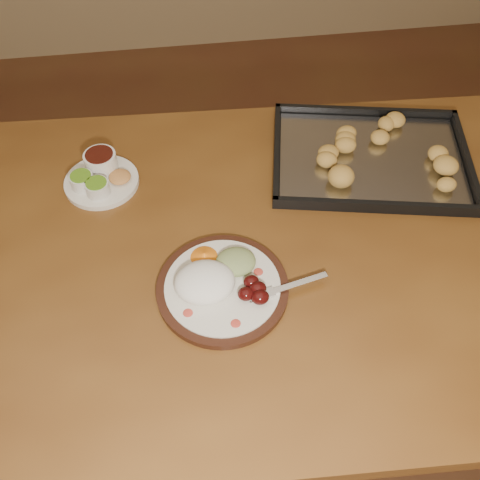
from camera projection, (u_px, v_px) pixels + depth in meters
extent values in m
plane|color=brown|center=(135.00, 407.00, 1.65)|extent=(4.00, 4.00, 0.00)
cube|color=brown|center=(218.00, 256.00, 1.10)|extent=(1.54, 0.97, 0.04)
cylinder|color=#432514|center=(432.00, 216.00, 1.67)|extent=(0.07, 0.07, 0.71)
cylinder|color=black|center=(223.00, 289.00, 1.01)|extent=(0.25, 0.25, 0.01)
cylinder|color=silver|center=(222.00, 286.00, 1.01)|extent=(0.22, 0.22, 0.01)
ellipsoid|color=#BE3B2D|center=(188.00, 313.00, 0.97)|extent=(0.02, 0.02, 0.00)
ellipsoid|color=#BE3B2D|center=(236.00, 323.00, 0.96)|extent=(0.02, 0.02, 0.00)
ellipsoid|color=#BE3B2D|center=(258.00, 272.00, 1.03)|extent=(0.02, 0.02, 0.00)
ellipsoid|color=#BE3B2D|center=(182.00, 274.00, 1.02)|extent=(0.02, 0.02, 0.00)
ellipsoid|color=white|center=(205.00, 282.00, 0.99)|extent=(0.13, 0.12, 0.05)
ellipsoid|color=#4B0A0A|center=(246.00, 294.00, 0.98)|extent=(0.03, 0.03, 0.02)
ellipsoid|color=#4B0A0A|center=(258.00, 288.00, 0.99)|extent=(0.03, 0.03, 0.02)
ellipsoid|color=#4B0A0A|center=(251.00, 282.00, 1.00)|extent=(0.03, 0.03, 0.02)
ellipsoid|color=#4B0A0A|center=(260.00, 297.00, 0.97)|extent=(0.03, 0.03, 0.02)
ellipsoid|color=tan|center=(236.00, 262.00, 1.03)|extent=(0.09, 0.09, 0.03)
cone|color=orange|center=(204.00, 256.00, 1.04)|extent=(0.07, 0.07, 0.02)
cube|color=white|center=(298.00, 284.00, 1.01)|extent=(0.12, 0.04, 0.00)
cube|color=white|center=(266.00, 293.00, 0.99)|extent=(0.04, 0.03, 0.00)
cylinder|color=white|center=(257.00, 300.00, 0.98)|extent=(0.03, 0.01, 0.00)
cylinder|color=white|center=(256.00, 298.00, 0.98)|extent=(0.03, 0.01, 0.00)
cylinder|color=white|center=(255.00, 296.00, 0.99)|extent=(0.03, 0.01, 0.00)
cylinder|color=white|center=(253.00, 293.00, 0.99)|extent=(0.03, 0.01, 0.00)
cylinder|color=silver|center=(102.00, 182.00, 1.20)|extent=(0.17, 0.17, 0.01)
cylinder|color=silver|center=(82.00, 181.00, 1.17)|extent=(0.05, 0.05, 0.03)
cylinder|color=#52891B|center=(80.00, 176.00, 1.15)|extent=(0.05, 0.05, 0.00)
cylinder|color=silver|center=(98.00, 188.00, 1.15)|extent=(0.05, 0.05, 0.03)
cylinder|color=#52891B|center=(96.00, 183.00, 1.14)|extent=(0.05, 0.05, 0.00)
cylinder|color=white|center=(101.00, 162.00, 1.20)|extent=(0.07, 0.07, 0.04)
cylinder|color=black|center=(99.00, 155.00, 1.18)|extent=(0.06, 0.06, 0.00)
ellipsoid|color=#C08344|center=(120.00, 177.00, 1.18)|extent=(0.05, 0.05, 0.02)
cube|color=black|center=(370.00, 160.00, 1.24)|extent=(0.50, 0.41, 0.01)
cube|color=black|center=(365.00, 112.00, 1.33)|extent=(0.44, 0.10, 0.02)
cube|color=black|center=(378.00, 206.00, 1.13)|extent=(0.44, 0.10, 0.02)
cube|color=black|center=(467.00, 159.00, 1.22)|extent=(0.08, 0.32, 0.02)
cube|color=black|center=(277.00, 151.00, 1.24)|extent=(0.08, 0.32, 0.02)
cube|color=#BCBCC1|center=(370.00, 158.00, 1.24)|extent=(0.47, 0.37, 0.00)
ellipsoid|color=#B58D3F|center=(396.00, 152.00, 1.22)|extent=(0.05, 0.05, 0.03)
ellipsoid|color=#B58D3F|center=(415.00, 143.00, 1.24)|extent=(0.07, 0.07, 0.03)
ellipsoid|color=#B58D3F|center=(385.00, 128.00, 1.28)|extent=(0.07, 0.07, 0.03)
ellipsoid|color=#B58D3F|center=(370.00, 136.00, 1.26)|extent=(0.05, 0.05, 0.03)
ellipsoid|color=#B58D3F|center=(348.00, 130.00, 1.27)|extent=(0.07, 0.07, 0.03)
ellipsoid|color=#B58D3F|center=(350.00, 145.00, 1.24)|extent=(0.07, 0.07, 0.03)
ellipsoid|color=#B58D3F|center=(320.00, 149.00, 1.23)|extent=(0.05, 0.05, 0.03)
ellipsoid|color=#B58D3F|center=(344.00, 165.00, 1.20)|extent=(0.07, 0.07, 0.03)
ellipsoid|color=#B58D3F|center=(343.00, 165.00, 1.20)|extent=(0.07, 0.07, 0.03)
ellipsoid|color=#B58D3F|center=(376.00, 177.00, 1.17)|extent=(0.05, 0.05, 0.03)
ellipsoid|color=#B58D3F|center=(386.00, 162.00, 1.20)|extent=(0.07, 0.07, 0.03)
ellipsoid|color=#B58D3F|center=(419.00, 164.00, 1.20)|extent=(0.07, 0.07, 0.03)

